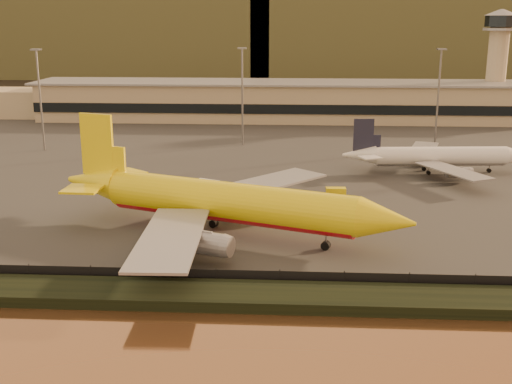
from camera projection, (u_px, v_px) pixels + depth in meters
The scene contains 12 objects.
ground at pixel (268, 252), 93.10m from camera, with size 900.00×900.00×0.00m, color black.
embankment at pixel (262, 297), 76.54m from camera, with size 320.00×7.00×1.40m, color black.
tarmac at pixel (281, 136), 184.60m from camera, with size 320.00×220.00×0.20m, color #2D2D2D.
perimeter_fence at pixel (264, 279), 80.24m from camera, with size 300.00×0.05×2.20m, color black.
terminal_building at pixel (240, 101), 213.24m from camera, with size 202.00×25.00×12.60m.
control_tower at pixel (498, 54), 209.69m from camera, with size 11.20×11.20×35.50m.
apron_light_masts at pixel (340, 89), 160.40m from camera, with size 152.20×12.20×25.40m.
distant_hills at pixel (257, 21), 413.61m from camera, with size 470.00×160.00×70.00m.
dhl_cargo_jet at pixel (223, 202), 98.58m from camera, with size 57.06×54.15×17.60m.
white_narrowbody_jet at pixel (437, 157), 139.23m from camera, with size 41.46×40.32×11.91m.
gse_vehicle_yellow at pixel (336, 192), 121.25m from camera, with size 3.76×1.69×1.69m, color yellow.
gse_vehicle_white at pixel (207, 185), 125.51m from camera, with size 4.50×2.02×2.02m, color white.
Camera 1 is at (3.38, -87.51, 32.82)m, focal length 45.00 mm.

